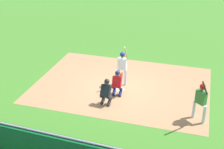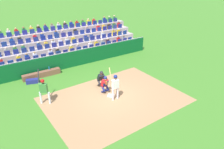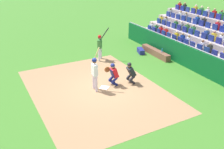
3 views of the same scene
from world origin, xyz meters
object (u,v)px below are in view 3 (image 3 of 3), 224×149
(batter_at_plate, at_px, (95,70))
(equipment_duffel_bag, at_px, (141,51))
(catcher_crouching, at_px, (113,73))
(dugout_bench, at_px, (155,52))
(water_bottle_on_bench, at_px, (162,50))
(home_plate_marker, at_px, (104,88))
(on_deck_batter, at_px, (100,45))
(home_plate_umpire, at_px, (131,72))

(batter_at_plate, bearing_deg, equipment_duffel_bag, -53.16)
(catcher_crouching, bearing_deg, dugout_bench, -58.66)
(batter_at_plate, height_order, water_bottle_on_bench, batter_at_plate)
(water_bottle_on_bench, bearing_deg, home_plate_marker, 113.59)
(catcher_crouching, height_order, on_deck_batter, on_deck_batter)
(catcher_crouching, distance_m, water_bottle_on_bench, 5.42)
(water_bottle_on_bench, xyz_separation_m, equipment_duffel_bag, (1.56, 0.74, -0.40))
(batter_at_plate, bearing_deg, on_deck_batter, -27.08)
(dugout_bench, xyz_separation_m, on_deck_batter, (0.94, 3.91, 0.87))
(dugout_bench, height_order, water_bottle_on_bench, water_bottle_on_bench)
(dugout_bench, distance_m, equipment_duffel_bag, 1.12)
(home_plate_umpire, bearing_deg, dugout_bench, -50.73)
(water_bottle_on_bench, xyz_separation_m, on_deck_batter, (1.60, 3.97, 0.52))
(home_plate_marker, height_order, on_deck_batter, on_deck_batter)
(catcher_crouching, distance_m, on_deck_batter, 4.02)
(catcher_crouching, xyz_separation_m, water_bottle_on_bench, (2.29, -4.91, -0.16))
(home_plate_umpire, bearing_deg, catcher_crouching, 76.20)
(catcher_crouching, xyz_separation_m, dugout_bench, (2.95, -4.85, -0.50))
(on_deck_batter, bearing_deg, dugout_bench, -103.47)
(water_bottle_on_bench, bearing_deg, equipment_duffel_bag, 25.44)
(dugout_bench, xyz_separation_m, water_bottle_on_bench, (-0.66, -0.06, 0.35))
(home_plate_marker, xyz_separation_m, batter_at_plate, (-0.00, 0.53, 1.11))
(equipment_duffel_bag, distance_m, on_deck_batter, 3.36)
(home_plate_marker, bearing_deg, dugout_bench, -60.59)
(home_plate_marker, xyz_separation_m, dugout_bench, (3.05, -5.42, 0.20))
(home_plate_umpire, distance_m, dugout_bench, 5.06)
(water_bottle_on_bench, height_order, on_deck_batter, on_deck_batter)
(home_plate_marker, distance_m, home_plate_umpire, 1.67)
(home_plate_marker, xyz_separation_m, equipment_duffel_bag, (3.95, -4.74, 0.15))
(batter_at_plate, xyz_separation_m, water_bottle_on_bench, (2.39, -6.01, -0.56))
(batter_at_plate, xyz_separation_m, home_plate_umpire, (-0.13, -2.05, -0.43))
(home_plate_umpire, distance_m, on_deck_batter, 4.14)
(batter_at_plate, relative_size, on_deck_batter, 1.02)
(water_bottle_on_bench, bearing_deg, dugout_bench, 5.28)
(on_deck_batter, bearing_deg, equipment_duffel_bag, -90.76)
(catcher_crouching, bearing_deg, batter_at_plate, 95.25)
(home_plate_marker, distance_m, dugout_bench, 6.22)
(batter_at_plate, bearing_deg, home_plate_umpire, -93.71)
(batter_at_plate, height_order, dugout_bench, batter_at_plate)
(catcher_crouching, relative_size, on_deck_batter, 0.60)
(home_plate_marker, bearing_deg, home_plate_umpire, -95.02)
(batter_at_plate, height_order, home_plate_umpire, batter_at_plate)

